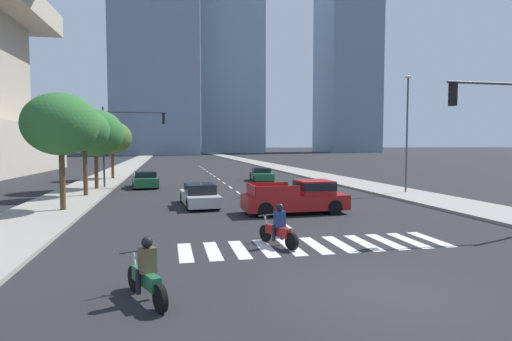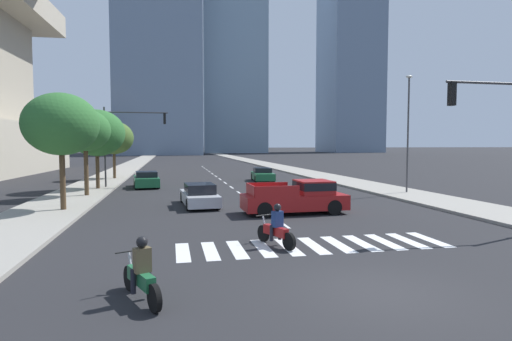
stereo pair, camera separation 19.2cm
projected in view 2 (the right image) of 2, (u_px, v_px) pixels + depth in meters
ground_plane at (379, 292)px, 9.93m from camera, size 800.00×800.00×0.00m
sidewalk_east at (334, 179)px, 41.49m from camera, size 4.00×260.00×0.15m
sidewalk_west at (99, 183)px, 37.02m from camera, size 4.00×260.00×0.15m
crosswalk_near at (314, 245)px, 14.50m from camera, size 9.45×2.47×0.01m
lane_divider_center at (220, 179)px, 41.88m from camera, size 0.14×50.00×0.01m
motorcycle_lead at (276, 229)px, 14.42m from camera, size 1.04×2.02×1.49m
motorcycle_trailing at (141, 275)px, 9.36m from camera, size 1.12×2.08×1.49m
pickup_truck at (299, 197)px, 21.28m from camera, size 5.30×2.20×1.67m
sedan_green_0 at (263, 175)px, 39.78m from camera, size 2.15×4.39×1.27m
sedan_silver_1 at (199, 196)px, 23.77m from camera, size 2.09×4.81×1.29m
sedan_green_2 at (146, 180)px, 33.95m from camera, size 2.32×4.49×1.31m
traffic_signal_far at (128, 132)px, 33.16m from camera, size 5.19×0.28×6.30m
street_lamp_east at (408, 125)px, 29.04m from camera, size 0.50×0.24×8.15m
street_tree_nearest at (61, 124)px, 21.30m from camera, size 3.76×3.76×6.00m
street_tree_second at (85, 130)px, 27.33m from camera, size 3.24×3.24×5.67m
street_tree_third at (97, 133)px, 31.59m from camera, size 4.17×4.17×6.00m
street_tree_fourth at (114, 138)px, 41.10m from camera, size 3.81×3.81×5.63m
office_tower_right_skyline at (350, 41)px, 178.78m from camera, size 22.13×24.15×104.42m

